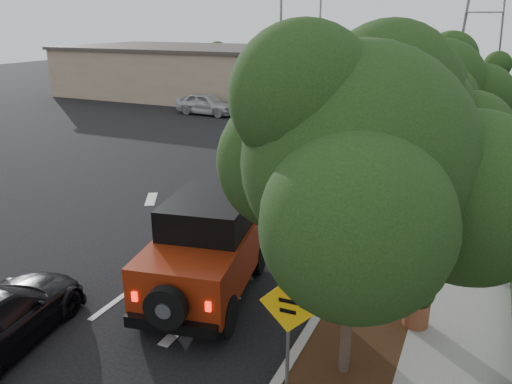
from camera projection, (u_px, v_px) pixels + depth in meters
The scene contains 17 objects.
ground at pixel (122, 297), 12.01m from camera, with size 120.00×120.00×0.00m, color black.
curb at pixel (401, 180), 20.47m from camera, with size 0.20×70.00×0.15m, color #9E9B93.
planting_strip at pixel (426, 184), 20.08m from camera, with size 1.80×70.00×0.12m, color black.
sidewalk at pixel (477, 190), 19.32m from camera, with size 2.00×70.00×0.12m, color gray.
commercial_building at pixel (196, 72), 43.43m from camera, with size 22.00×12.00×4.00m, color gray.
transmission_tower at pixel (474, 85), 50.84m from camera, with size 7.00×4.00×28.00m, color slate, non-canonical shape.
street_tree_near at pixel (343, 375), 9.37m from camera, with size 3.80×3.80×5.92m, color black, non-canonical shape.
street_tree_mid at pixel (404, 236), 15.37m from camera, with size 3.20×3.20×5.32m, color black, non-canonical shape.
street_tree_far at pixel (429, 179), 20.95m from camera, with size 3.40×3.40×5.62m, color black, non-canonical shape.
light_pole_a at pixel (280, 110), 36.90m from camera, with size 2.00×0.22×9.00m, color slate, non-canonical shape.
light_pole_b at pixel (317, 90), 47.59m from camera, with size 2.00×0.22×9.00m, color slate, non-canonical shape.
red_jeep at pixel (209, 246), 11.90m from camera, with size 2.80×4.82×2.37m.
silver_suv_ahead at pixel (299, 169), 19.56m from camera, with size 2.58×5.60×1.56m, color #94959B.
silver_sedan_oncoming at pixel (261, 129), 27.06m from camera, with size 1.47×4.22×1.39m, color #AAADB2.
parked_suv at pixel (206, 104), 34.89m from camera, with size 1.78×4.41×1.50m, color #B2B5BA.
speed_hump_sign at pixel (288, 320), 8.42m from camera, with size 1.03×0.10×2.20m.
terracotta_planter at pixel (418, 296), 10.50m from camera, with size 0.68×0.68×1.18m.
Camera 1 is at (7.34, -8.20, 6.32)m, focal length 35.00 mm.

